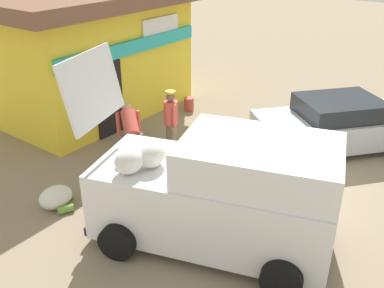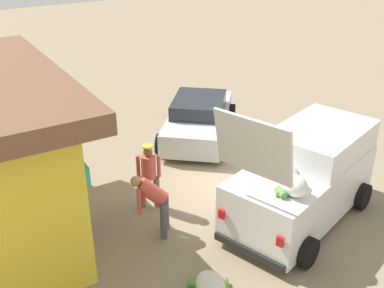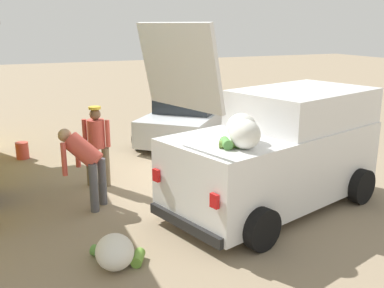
{
  "view_description": "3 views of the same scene",
  "coord_description": "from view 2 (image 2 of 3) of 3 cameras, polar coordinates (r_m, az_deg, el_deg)",
  "views": [
    {
      "loc": [
        -7.78,
        -3.3,
        4.92
      ],
      "look_at": [
        -1.01,
        1.45,
        0.83
      ],
      "focal_mm": 39.93,
      "sensor_mm": 36.0,
      "label": 1
    },
    {
      "loc": [
        -8.67,
        6.77,
        6.2
      ],
      "look_at": [
        0.14,
        1.06,
        1.09
      ],
      "focal_mm": 42.95,
      "sensor_mm": 36.0,
      "label": 2
    },
    {
      "loc": [
        -8.79,
        4.18,
        3.18
      ],
      "look_at": [
        -0.88,
        0.74,
        0.82
      ],
      "focal_mm": 41.16,
      "sensor_mm": 36.0,
      "label": 3
    }
  ],
  "objects": [
    {
      "name": "customer_bending",
      "position": [
        9.85,
        -4.78,
        -6.8
      ],
      "size": [
        0.74,
        0.76,
        1.42
      ],
      "color": "#4C4C51",
      "rests_on": "ground_plane"
    },
    {
      "name": "ground_plane",
      "position": [
        12.63,
        4.39,
        -3.52
      ],
      "size": [
        60.0,
        60.0,
        0.0
      ],
      "primitive_type": "plane",
      "color": "gray"
    },
    {
      "name": "parked_sedan",
      "position": [
        14.43,
        0.85,
        3.19
      ],
      "size": [
        4.17,
        3.99,
        1.29
      ],
      "color": "#B2B7BC",
      "rests_on": "ground_plane"
    },
    {
      "name": "paint_bucket",
      "position": [
        12.81,
        -15.95,
        -3.04
      ],
      "size": [
        0.3,
        0.3,
        0.41
      ],
      "primitive_type": "cylinder",
      "color": "#BF3F33",
      "rests_on": "ground_plane"
    },
    {
      "name": "unloaded_banana_pile",
      "position": [
        8.77,
        2.33,
        -17.14
      ],
      "size": [
        0.86,
        0.76,
        0.44
      ],
      "color": "silver",
      "rests_on": "ground_plane"
    },
    {
      "name": "vendor_standing",
      "position": [
        10.74,
        -5.39,
        -3.55
      ],
      "size": [
        0.47,
        0.49,
        1.63
      ],
      "color": "#726047",
      "rests_on": "ground_plane"
    },
    {
      "name": "delivery_van",
      "position": [
        10.62,
        13.84,
        -4.05
      ],
      "size": [
        2.96,
        4.54,
        3.2
      ],
      "color": "white",
      "rests_on": "ground_plane"
    }
  ]
}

